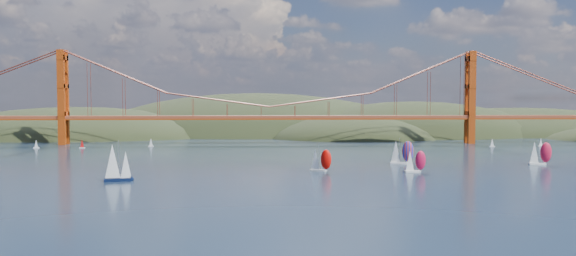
% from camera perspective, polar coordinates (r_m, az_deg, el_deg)
% --- Properties ---
extents(ground, '(1200.00, 1200.00, 0.00)m').
position_cam_1_polar(ground, '(153.61, -1.41, -7.10)').
color(ground, black).
rests_on(ground, ground).
extents(headlands, '(725.00, 225.00, 96.00)m').
position_cam_1_polar(headlands, '(433.87, 3.99, -2.19)').
color(headlands, black).
rests_on(headlands, ground).
extents(bridge, '(552.00, 12.00, 55.00)m').
position_cam_1_polar(bridge, '(331.23, -2.19, 3.94)').
color(bridge, brown).
rests_on(bridge, ground).
extents(sloop_navy, '(9.04, 5.88, 13.46)m').
position_cam_1_polar(sloop_navy, '(190.80, -17.04, -3.44)').
color(sloop_navy, black).
rests_on(sloop_navy, ground).
extents(racer_0, '(8.32, 5.85, 9.32)m').
position_cam_1_polar(racer_0, '(207.41, 3.31, -3.23)').
color(racer_0, silver).
rests_on(racer_0, ground).
extents(racer_1, '(7.94, 3.59, 8.99)m').
position_cam_1_polar(racer_1, '(209.77, 12.78, -3.27)').
color(racer_1, silver).
rests_on(racer_1, ground).
extents(racer_2, '(9.13, 3.74, 10.48)m').
position_cam_1_polar(racer_2, '(249.01, 24.22, -2.32)').
color(racer_2, white).
rests_on(racer_2, ground).
extents(racer_rwb, '(9.67, 5.28, 10.84)m').
position_cam_1_polar(racer_rwb, '(234.48, 11.46, -2.38)').
color(racer_rwb, white).
rests_on(racer_rwb, ground).
extents(distant_boat_1, '(3.00, 2.00, 4.70)m').
position_cam_1_polar(distant_boat_1, '(331.45, -24.21, -1.49)').
color(distant_boat_1, silver).
rests_on(distant_boat_1, ground).
extents(distant_boat_2, '(3.00, 2.00, 4.70)m').
position_cam_1_polar(distant_boat_2, '(323.12, -20.19, -1.52)').
color(distant_boat_2, silver).
rests_on(distant_boat_2, ground).
extents(distant_boat_3, '(3.00, 2.00, 4.70)m').
position_cam_1_polar(distant_boat_3, '(322.03, -13.75, -1.43)').
color(distant_boat_3, silver).
rests_on(distant_boat_3, ground).
extents(distant_boat_4, '(3.00, 2.00, 4.70)m').
position_cam_1_polar(distant_boat_4, '(330.89, 20.03, -1.41)').
color(distant_boat_4, silver).
rests_on(distant_boat_4, ground).
extents(distant_boat_5, '(3.00, 2.00, 4.70)m').
position_cam_1_polar(distant_boat_5, '(344.43, 24.30, -1.33)').
color(distant_boat_5, silver).
rests_on(distant_boat_5, ground).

